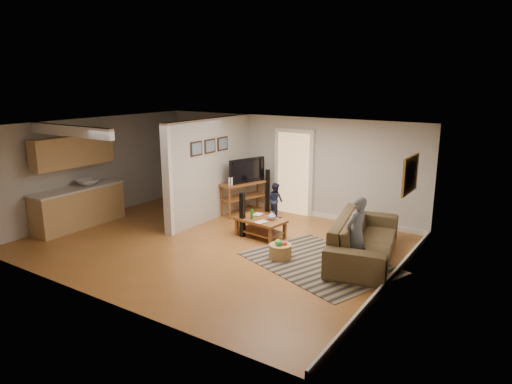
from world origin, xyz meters
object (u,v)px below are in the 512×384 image
toddler (275,217)px  toy_basket (280,251)px  tv_console (244,185)px  speaker_right (268,191)px  speaker_left (242,215)px  sofa (363,257)px  child (354,269)px  coffee_table (261,223)px

toddler → toy_basket: bearing=144.1°
tv_console → speaker_right: bearing=69.5°
toy_basket → toddler: toddler is taller
speaker_left → speaker_right: size_ratio=0.88×
speaker_right → sofa: bearing=-50.3°
toddler → tv_console: bearing=33.5°
speaker_left → child: (2.76, -0.34, -0.50)m
sofa → speaker_left: size_ratio=2.76×
coffee_table → toy_basket: size_ratio=2.60×
toy_basket → child: 1.45m
speaker_right → child: size_ratio=0.82×
coffee_table → speaker_left: bearing=-152.8°
coffee_table → child: size_ratio=0.83×
speaker_right → child: (3.34, -2.34, -0.56)m
speaker_left → sofa: bearing=7.3°
coffee_table → child: bearing=-12.7°
toy_basket → toddler: size_ratio=0.50×
coffee_table → tv_console: tv_console is taller
coffee_table → toddler: (-0.52, 1.48, -0.33)m
speaker_left → toddler: 1.75m
sofa → coffee_table: (-2.32, -0.10, 0.33)m
tv_console → toy_basket: 3.23m
tv_console → toddler: 1.15m
sofa → child: (0.06, -0.63, 0.00)m
sofa → child: child is taller
tv_console → speaker_right: 0.68m
sofa → speaker_right: 3.74m
tv_console → speaker_left: (0.98, -1.49, -0.28)m
speaker_right → toy_basket: size_ratio=2.56×
sofa → coffee_table: bearing=80.1°
sofa → toddler: 3.16m
speaker_left → child: bearing=-6.0°
toddler → coffee_table: bearing=130.6°
sofa → speaker_left: speaker_left is taller
sofa → speaker_right: (-3.28, 1.71, 0.56)m
tv_console → speaker_left: 1.80m
tv_console → coffee_table: bearing=-26.2°
speaker_right → speaker_left: bearing=-96.5°
toy_basket → toddler: 2.77m
speaker_left → toy_basket: speaker_left is taller
toy_basket → child: child is taller
tv_console → child: bearing=-8.5°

